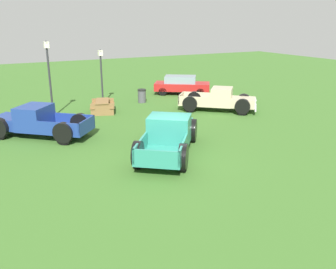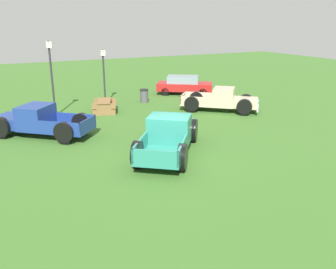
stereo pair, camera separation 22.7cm
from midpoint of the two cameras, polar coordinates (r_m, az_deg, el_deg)
ground_plane at (r=15.54m, az=-0.45°, el=-3.65°), size 80.00×80.00×0.00m
pickup_truck_foreground at (r=16.05m, az=-0.17°, el=0.03°), size 4.77×5.42×1.65m
pickup_truck_behind_left at (r=19.39m, az=-20.67°, el=1.89°), size 5.09×4.75×1.58m
pickup_truck_behind_right at (r=23.51m, az=8.31°, el=5.38°), size 4.80×4.51×1.49m
sedan_distant_a at (r=28.76m, az=1.93°, el=7.87°), size 4.53×3.83×1.43m
lamp_post_near at (r=22.78m, az=-18.43°, el=8.49°), size 0.36×0.36×4.51m
lamp_post_far at (r=25.59m, az=-10.68°, el=9.10°), size 0.36×0.36×3.74m
picnic_table at (r=23.32m, az=-10.55°, el=4.61°), size 2.00×2.20×0.78m
trash_can at (r=25.85m, az=-4.39°, el=6.10°), size 0.59×0.59×0.95m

